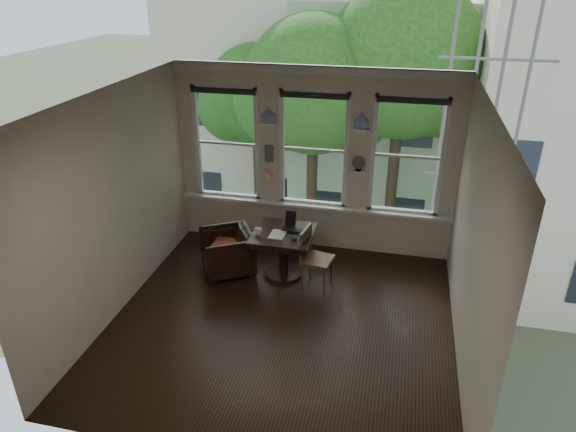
% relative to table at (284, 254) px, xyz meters
% --- Properties ---
extents(ground, '(4.50, 4.50, 0.00)m').
position_rel_table_xyz_m(ground, '(0.24, -1.13, -0.38)').
color(ground, black).
rests_on(ground, ground).
extents(ceiling, '(4.50, 4.50, 0.00)m').
position_rel_table_xyz_m(ceiling, '(0.24, -1.13, 2.62)').
color(ceiling, silver).
rests_on(ceiling, ground).
extents(wall_back, '(4.50, 0.00, 4.50)m').
position_rel_table_xyz_m(wall_back, '(0.24, 1.12, 1.12)').
color(wall_back, beige).
rests_on(wall_back, ground).
extents(wall_front, '(4.50, 0.00, 4.50)m').
position_rel_table_xyz_m(wall_front, '(0.24, -3.38, 1.12)').
color(wall_front, beige).
rests_on(wall_front, ground).
extents(wall_left, '(0.00, 4.50, 4.50)m').
position_rel_table_xyz_m(wall_left, '(-2.01, -1.13, 1.12)').
color(wall_left, beige).
rests_on(wall_left, ground).
extents(wall_right, '(0.00, 4.50, 4.50)m').
position_rel_table_xyz_m(wall_right, '(2.49, -1.13, 1.12)').
color(wall_right, beige).
rests_on(wall_right, ground).
extents(window_left, '(1.10, 0.12, 1.90)m').
position_rel_table_xyz_m(window_left, '(-1.21, 1.12, 1.32)').
color(window_left, white).
rests_on(window_left, ground).
extents(window_center, '(1.10, 0.12, 1.90)m').
position_rel_table_xyz_m(window_center, '(0.24, 1.12, 1.32)').
color(window_center, white).
rests_on(window_center, ground).
extents(window_right, '(1.10, 0.12, 1.90)m').
position_rel_table_xyz_m(window_right, '(1.69, 1.12, 1.32)').
color(window_right, white).
rests_on(window_right, ground).
extents(shelf_left, '(0.26, 0.16, 0.03)m').
position_rel_table_xyz_m(shelf_left, '(-0.48, 1.02, 1.73)').
color(shelf_left, white).
rests_on(shelf_left, ground).
extents(shelf_right, '(0.26, 0.16, 0.03)m').
position_rel_table_xyz_m(shelf_right, '(0.97, 1.02, 1.73)').
color(shelf_right, white).
rests_on(shelf_right, ground).
extents(intercom, '(0.14, 0.06, 0.28)m').
position_rel_table_xyz_m(intercom, '(-0.48, 1.05, 1.23)').
color(intercom, '#59544F').
rests_on(intercom, ground).
extents(sticky_notes, '(0.16, 0.01, 0.24)m').
position_rel_table_xyz_m(sticky_notes, '(-0.48, 1.05, 0.88)').
color(sticky_notes, pink).
rests_on(sticky_notes, ground).
extents(desk_fan, '(0.20, 0.20, 0.24)m').
position_rel_table_xyz_m(desk_fan, '(0.97, 1.00, 1.16)').
color(desk_fan, '#59544F').
rests_on(desk_fan, ground).
extents(vase_left, '(0.24, 0.24, 0.25)m').
position_rel_table_xyz_m(vase_left, '(-0.48, 1.02, 1.86)').
color(vase_left, white).
rests_on(vase_left, shelf_left).
extents(vase_right, '(0.24, 0.24, 0.25)m').
position_rel_table_xyz_m(vase_right, '(0.97, 1.02, 1.86)').
color(vase_right, white).
rests_on(vase_right, shelf_right).
extents(table, '(0.90, 0.90, 0.75)m').
position_rel_table_xyz_m(table, '(0.00, 0.00, 0.00)').
color(table, black).
rests_on(table, ground).
extents(armchair_left, '(1.04, 1.03, 0.70)m').
position_rel_table_xyz_m(armchair_left, '(-0.88, -0.08, -0.03)').
color(armchair_left, black).
rests_on(armchair_left, ground).
extents(cushion_red, '(0.45, 0.45, 0.06)m').
position_rel_table_xyz_m(cushion_red, '(-0.88, -0.08, 0.08)').
color(cushion_red, maroon).
rests_on(cushion_red, armchair_left).
extents(side_chair_right, '(0.48, 0.48, 0.92)m').
position_rel_table_xyz_m(side_chair_right, '(0.55, -0.18, 0.09)').
color(side_chair_right, '#412E17').
rests_on(side_chair_right, ground).
extents(laptop, '(0.32, 0.21, 0.02)m').
position_rel_table_xyz_m(laptop, '(0.11, 0.03, 0.39)').
color(laptop, black).
rests_on(laptop, table).
extents(mug, '(0.11, 0.11, 0.10)m').
position_rel_table_xyz_m(mug, '(-0.35, -0.14, 0.42)').
color(mug, white).
rests_on(mug, table).
extents(drinking_glass, '(0.17, 0.17, 0.10)m').
position_rel_table_xyz_m(drinking_glass, '(0.20, -0.18, 0.43)').
color(drinking_glass, white).
rests_on(drinking_glass, table).
extents(tablet, '(0.16, 0.08, 0.22)m').
position_rel_table_xyz_m(tablet, '(0.05, 0.28, 0.48)').
color(tablet, black).
rests_on(tablet, table).
extents(papers, '(0.23, 0.31, 0.00)m').
position_rel_table_xyz_m(papers, '(-0.07, -0.08, 0.38)').
color(papers, silver).
rests_on(papers, table).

